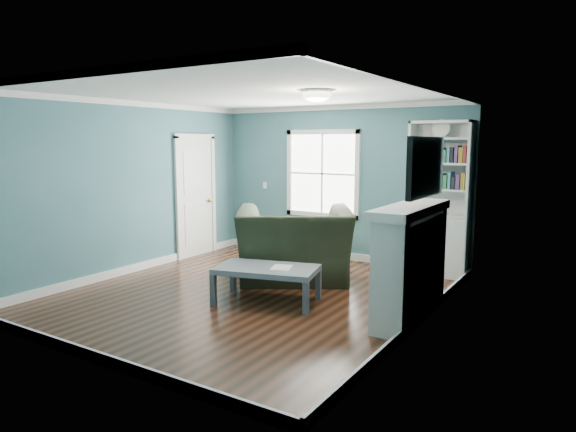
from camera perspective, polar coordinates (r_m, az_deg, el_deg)
The scene contains 13 objects.
floor at distance 6.87m, azimuth -4.03°, elevation -8.65°, with size 5.00×5.00×0.00m, color black.
room_walls at distance 6.59m, azimuth -4.17°, elevation 4.63°, with size 5.00×5.00×5.00m.
trim at distance 6.62m, azimuth -4.14°, elevation 1.65°, with size 4.50×5.00×2.60m.
window at distance 8.86m, azimuth 3.84°, elevation 4.71°, with size 1.40×0.06×1.50m.
bookshelf at distance 7.96m, azimuth 16.38°, elevation 0.18°, with size 0.90×0.35×2.31m.
fireplace at distance 5.95m, azimuth 13.57°, elevation -5.19°, with size 0.44×1.58×1.30m.
tv at distance 5.76m, azimuth 15.08°, elevation 5.29°, with size 0.06×1.10×0.65m, color black.
door at distance 9.12m, azimuth -10.20°, elevation 2.31°, with size 0.12×0.98×2.17m.
ceiling_fixture at distance 6.20m, azimuth 3.21°, elevation 13.37°, with size 0.38×0.38×0.15m.
light_switch at distance 9.50m, azimuth -2.57°, elevation 3.44°, with size 0.08×0.01×0.12m, color white.
recliner at distance 7.41m, azimuth 0.71°, elevation -1.81°, with size 1.60×1.04×1.40m, color #222E1C.
coffee_table at distance 6.43m, azimuth -2.38°, elevation -6.17°, with size 1.38×0.98×0.45m.
paper_sheet at distance 6.37m, azimuth -0.71°, elevation -5.73°, with size 0.24×0.30×0.00m, color white.
Camera 1 is at (3.89, -5.30, 1.99)m, focal length 32.00 mm.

